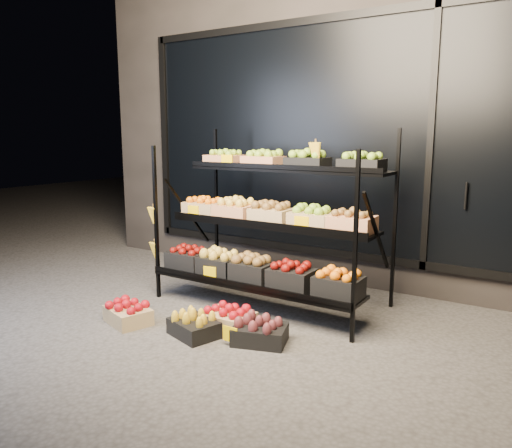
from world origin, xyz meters
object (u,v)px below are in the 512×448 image
Objects in this scene: display_rack at (267,223)px; floor_crate_midleft at (194,325)px; floor_crate_midright at (228,318)px; floor_crate_left at (128,312)px.

floor_crate_midleft is (-0.09, -0.99, -0.69)m from display_rack.
floor_crate_midleft is at bearing -119.38° from floor_crate_midright.
display_rack is 5.27× the size of floor_crate_midright.
floor_crate_left is at bearing -157.06° from floor_crate_midright.
floor_crate_left is 0.67m from floor_crate_midleft.
floor_crate_midright is (0.06, -0.72, -0.69)m from display_rack.
floor_crate_left is 1.13× the size of floor_crate_midright.
display_rack reaches higher than floor_crate_midleft.
display_rack reaches higher than floor_crate_midright.
floor_crate_midleft is at bearing 25.67° from floor_crate_left.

